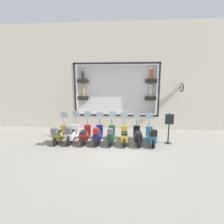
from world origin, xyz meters
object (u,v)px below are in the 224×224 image
Objects in this scene: scooter_green_3 at (111,135)px; scooter_olive_7 at (59,134)px; scooter_navy_4 at (98,135)px; scooter_teal_0 at (151,136)px; shop_sign_post at (169,127)px; scooter_black_1 at (138,136)px; scooter_red_5 at (85,135)px; scooter_yellow_2 at (124,136)px; scooter_white_6 at (72,134)px.

scooter_green_3 is 1.01× the size of scooter_olive_7.
scooter_green_3 reaches higher than scooter_navy_4.
shop_sign_post reaches higher than scooter_teal_0.
scooter_green_3 reaches higher than scooter_olive_7.
shop_sign_post reaches higher than scooter_olive_7.
scooter_red_5 is at bearing 89.99° from scooter_black_1.
scooter_black_1 is 1.01× the size of scooter_yellow_2.
scooter_teal_0 is 1.45m from scooter_yellow_2.
scooter_teal_0 is at bearing -90.27° from scooter_navy_4.
scooter_red_5 is at bearing 87.69° from scooter_green_3.
scooter_white_6 reaches higher than scooter_red_5.
scooter_teal_0 is at bearing -90.20° from scooter_white_6.
scooter_red_5 is at bearing -87.21° from scooter_olive_7.
scooter_black_1 is 3.62m from scooter_white_6.
scooter_yellow_2 is 3.62m from scooter_olive_7.
scooter_black_1 is at bearing 95.14° from shop_sign_post.
scooter_white_6 is (0.01, 4.34, 0.03)m from scooter_teal_0.
scooter_olive_7 is (-0.01, 2.17, -0.03)m from scooter_navy_4.
scooter_navy_4 is 2.17m from scooter_olive_7.
scooter_red_5 reaches higher than scooter_black_1.
scooter_white_6 is (0.00, 2.17, 0.01)m from scooter_green_3.
scooter_teal_0 is at bearing -95.46° from scooter_black_1.
scooter_green_3 reaches higher than scooter_yellow_2.
shop_sign_post is (0.22, -0.95, 0.45)m from scooter_teal_0.
scooter_teal_0 is 0.99× the size of scooter_red_5.
scooter_teal_0 is 0.99× the size of scooter_green_3.
scooter_navy_4 is 1.00× the size of scooter_white_6.
scooter_navy_4 is (-0.06, 2.17, 0.05)m from scooter_black_1.
scooter_navy_4 is 1.45m from scooter_white_6.
scooter_green_3 is at bearing 89.69° from scooter_teal_0.
scooter_yellow_2 is 1.07× the size of shop_sign_post.
scooter_navy_4 reaches higher than scooter_olive_7.
scooter_yellow_2 is at bearing -88.96° from scooter_white_6.
scooter_red_5 is 1.00× the size of scooter_white_6.
scooter_green_3 is at bearing -90.18° from scooter_navy_4.
shop_sign_post is at bearing -84.86° from scooter_black_1.
scooter_red_5 is (0.00, 2.17, 0.01)m from scooter_yellow_2.
scooter_olive_7 reaches higher than scooter_black_1.
scooter_green_3 is at bearing 93.82° from shop_sign_post.
scooter_teal_0 is 5.06m from scooter_olive_7.
scooter_teal_0 is at bearing -92.66° from scooter_yellow_2.
scooter_green_3 is 2.17m from scooter_white_6.
scooter_white_6 is at bearing -88.78° from scooter_olive_7.
scooter_navy_4 is at bearing -94.43° from scooter_red_5.
scooter_olive_7 is at bearing 90.92° from scooter_black_1.
scooter_yellow_2 is at bearing -87.88° from scooter_navy_4.
scooter_black_1 is 0.72m from scooter_yellow_2.
scooter_yellow_2 is at bearing -88.93° from scooter_olive_7.
scooter_red_5 is at bearing 89.93° from scooter_yellow_2.
scooter_green_3 is 1.00× the size of scooter_navy_4.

